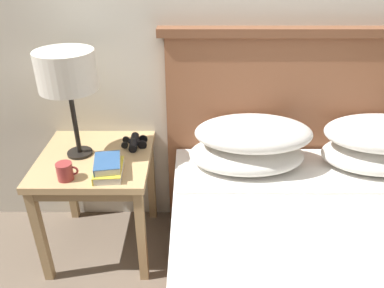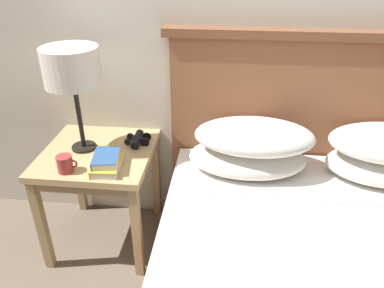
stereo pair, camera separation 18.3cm
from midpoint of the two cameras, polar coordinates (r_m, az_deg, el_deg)
name	(u,v)px [view 1 (the left image)]	position (r m, az deg, el deg)	size (l,w,h in m)	color
wall_back	(210,7)	(2.02, 0.05, 20.15)	(8.00, 0.06, 2.60)	beige
nightstand	(95,169)	(2.08, -17.00, -3.80)	(0.58, 0.58, 0.61)	tan
bed	(340,281)	(1.78, 18.77, -19.27)	(1.63, 1.89, 1.21)	brown
table_lamp	(65,73)	(1.91, -21.44, 10.01)	(0.28, 0.28, 0.55)	black
book_on_nightstand	(107,170)	(1.87, -15.55, -3.99)	(0.15, 0.21, 0.04)	silver
book_stacked_on_top	(106,163)	(1.85, -15.80, -2.95)	(0.15, 0.19, 0.04)	silver
binoculars_pair	(133,142)	(2.08, -11.47, 0.20)	(0.14, 0.16, 0.05)	black
coffee_mug	(64,172)	(1.88, -21.62, -4.01)	(0.10, 0.08, 0.08)	#993333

